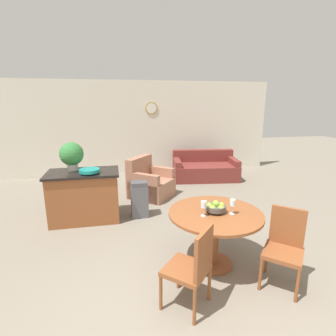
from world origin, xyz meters
name	(u,v)px	position (x,y,z in m)	size (l,w,h in m)	color
ground_plane	(201,321)	(0.00, 0.00, 0.00)	(24.00, 24.00, 0.00)	gray
wall_back	(140,128)	(0.00, 5.73, 1.35)	(8.00, 0.09, 2.70)	silver
dining_table	(215,224)	(0.46, 0.86, 0.58)	(1.20, 1.20, 0.75)	brown
dining_chair_near_left	(193,265)	(-0.04, 0.19, 0.51)	(0.59, 0.59, 0.93)	brown
dining_chair_near_right	(285,244)	(1.13, 0.36, 0.51)	(0.59, 0.59, 0.93)	brown
fruit_bowl	(216,207)	(0.46, 0.86, 0.83)	(0.26, 0.26, 0.16)	#4C4742
wine_glass_left	(204,205)	(0.27, 0.79, 0.90)	(0.07, 0.07, 0.19)	silver
wine_glass_right	(233,203)	(0.65, 0.77, 0.90)	(0.07, 0.07, 0.19)	silver
kitchen_island	(85,196)	(-1.33, 2.64, 0.46)	(1.25, 0.72, 0.91)	brown
teal_bowl	(90,171)	(-1.20, 2.50, 0.96)	(0.35, 0.35, 0.08)	teal
potted_plant	(72,155)	(-1.51, 2.78, 1.20)	(0.42, 0.42, 0.51)	beige
trash_bin	(139,199)	(-0.35, 2.58, 0.34)	(0.31, 0.25, 0.68)	#56565B
couch	(205,169)	(1.70, 4.73, 0.27)	(1.85, 1.20, 0.76)	maroon
armchair	(150,183)	(-0.01, 3.62, 0.30)	(1.17, 1.16, 0.89)	#A87056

